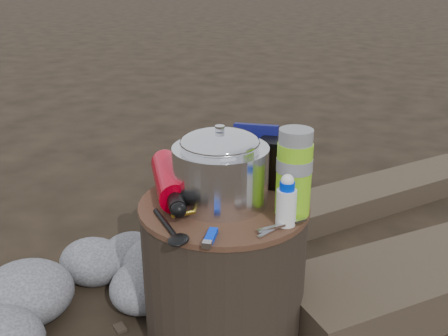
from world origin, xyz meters
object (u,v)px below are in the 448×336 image
at_px(camping_pot, 220,167).
at_px(travel_mug, 276,163).
at_px(thermos, 294,173).
at_px(stump, 224,269).
at_px(fuel_bottle, 170,180).

height_order(camping_pot, travel_mug, camping_pot).
bearing_deg(thermos, camping_pot, -177.20).
relative_size(stump, thermos, 2.05).
height_order(thermos, travel_mug, thermos).
distance_m(stump, travel_mug, 0.31).
bearing_deg(thermos, stump, -176.43).
xyz_separation_m(stump, thermos, (0.17, 0.01, 0.30)).
relative_size(stump, travel_mug, 3.31).
bearing_deg(camping_pot, thermos, 2.80).
bearing_deg(camping_pot, fuel_bottle, -179.21).
bearing_deg(thermos, fuel_bottle, -178.07).
bearing_deg(stump, camping_pot, 171.24).
xyz_separation_m(stump, fuel_bottle, (-0.15, -0.00, 0.23)).
height_order(fuel_bottle, travel_mug, travel_mug).
bearing_deg(fuel_bottle, camping_pot, -33.01).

